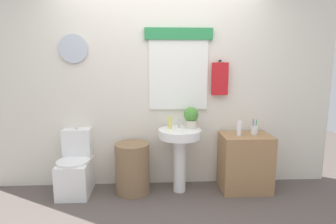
{
  "coord_description": "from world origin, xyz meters",
  "views": [
    {
      "loc": [
        -0.1,
        -2.41,
        1.57
      ],
      "look_at": [
        0.08,
        0.8,
        1.0
      ],
      "focal_mm": 30.17,
      "sensor_mm": 36.0,
      "label": 1
    }
  ],
  "objects_px": {
    "toilet": "(76,169)",
    "laundry_hamper": "(132,168)",
    "wooden_cabinet": "(245,162)",
    "potted_plant": "(191,117)",
    "pedestal_sink": "(180,145)",
    "lotion_bottle": "(239,129)",
    "toothbrush_cup": "(254,130)",
    "soap_bottle": "(170,122)"
  },
  "relations": [
    {
      "from": "laundry_hamper",
      "to": "toothbrush_cup",
      "type": "relative_size",
      "value": 3.3
    },
    {
      "from": "toilet",
      "to": "wooden_cabinet",
      "type": "relative_size",
      "value": 1.11
    },
    {
      "from": "toothbrush_cup",
      "to": "soap_bottle",
      "type": "bearing_deg",
      "value": 178.35
    },
    {
      "from": "toilet",
      "to": "wooden_cabinet",
      "type": "bearing_deg",
      "value": -0.96
    },
    {
      "from": "pedestal_sink",
      "to": "laundry_hamper",
      "type": "bearing_deg",
      "value": 180.0
    },
    {
      "from": "wooden_cabinet",
      "to": "toothbrush_cup",
      "type": "bearing_deg",
      "value": 10.98
    },
    {
      "from": "toilet",
      "to": "wooden_cabinet",
      "type": "height_order",
      "value": "toilet"
    },
    {
      "from": "wooden_cabinet",
      "to": "potted_plant",
      "type": "height_order",
      "value": "potted_plant"
    },
    {
      "from": "toilet",
      "to": "laundry_hamper",
      "type": "xyz_separation_m",
      "value": [
        0.68,
        -0.03,
        0.01
      ]
    },
    {
      "from": "laundry_hamper",
      "to": "pedestal_sink",
      "type": "distance_m",
      "value": 0.64
    },
    {
      "from": "lotion_bottle",
      "to": "laundry_hamper",
      "type": "bearing_deg",
      "value": 178.21
    },
    {
      "from": "toilet",
      "to": "soap_bottle",
      "type": "bearing_deg",
      "value": 0.77
    },
    {
      "from": "lotion_bottle",
      "to": "toothbrush_cup",
      "type": "height_order",
      "value": "toothbrush_cup"
    },
    {
      "from": "potted_plant",
      "to": "pedestal_sink",
      "type": "bearing_deg",
      "value": -156.8
    },
    {
      "from": "soap_bottle",
      "to": "potted_plant",
      "type": "height_order",
      "value": "potted_plant"
    },
    {
      "from": "pedestal_sink",
      "to": "toothbrush_cup",
      "type": "relative_size",
      "value": 4.2
    },
    {
      "from": "wooden_cabinet",
      "to": "toothbrush_cup",
      "type": "xyz_separation_m",
      "value": [
        0.1,
        0.02,
        0.4
      ]
    },
    {
      "from": "pedestal_sink",
      "to": "soap_bottle",
      "type": "xyz_separation_m",
      "value": [
        -0.12,
        0.05,
        0.27
      ]
    },
    {
      "from": "toothbrush_cup",
      "to": "wooden_cabinet",
      "type": "bearing_deg",
      "value": -169.02
    },
    {
      "from": "toilet",
      "to": "laundry_hamper",
      "type": "bearing_deg",
      "value": -2.91
    },
    {
      "from": "toilet",
      "to": "laundry_hamper",
      "type": "distance_m",
      "value": 0.68
    },
    {
      "from": "potted_plant",
      "to": "lotion_bottle",
      "type": "height_order",
      "value": "potted_plant"
    },
    {
      "from": "soap_bottle",
      "to": "lotion_bottle",
      "type": "bearing_deg",
      "value": -6.22
    },
    {
      "from": "potted_plant",
      "to": "wooden_cabinet",
      "type": "bearing_deg",
      "value": -5.12
    },
    {
      "from": "lotion_bottle",
      "to": "toothbrush_cup",
      "type": "distance_m",
      "value": 0.22
    },
    {
      "from": "laundry_hamper",
      "to": "toothbrush_cup",
      "type": "xyz_separation_m",
      "value": [
        1.49,
        0.02,
        0.45
      ]
    },
    {
      "from": "potted_plant",
      "to": "lotion_bottle",
      "type": "xyz_separation_m",
      "value": [
        0.57,
        -0.1,
        -0.13
      ]
    },
    {
      "from": "toilet",
      "to": "lotion_bottle",
      "type": "xyz_separation_m",
      "value": [
        1.96,
        -0.07,
        0.49
      ]
    },
    {
      "from": "toilet",
      "to": "laundry_hamper",
      "type": "relative_size",
      "value": 1.28
    },
    {
      "from": "toilet",
      "to": "toothbrush_cup",
      "type": "xyz_separation_m",
      "value": [
        2.17,
        -0.01,
        0.46
      ]
    },
    {
      "from": "toilet",
      "to": "soap_bottle",
      "type": "xyz_separation_m",
      "value": [
        1.14,
        0.02,
        0.56
      ]
    },
    {
      "from": "toothbrush_cup",
      "to": "pedestal_sink",
      "type": "bearing_deg",
      "value": -178.74
    },
    {
      "from": "pedestal_sink",
      "to": "lotion_bottle",
      "type": "height_order",
      "value": "lotion_bottle"
    },
    {
      "from": "pedestal_sink",
      "to": "potted_plant",
      "type": "distance_m",
      "value": 0.36
    },
    {
      "from": "toilet",
      "to": "wooden_cabinet",
      "type": "xyz_separation_m",
      "value": [
        2.07,
        -0.03,
        0.05
      ]
    },
    {
      "from": "potted_plant",
      "to": "lotion_bottle",
      "type": "distance_m",
      "value": 0.59
    },
    {
      "from": "toilet",
      "to": "wooden_cabinet",
      "type": "distance_m",
      "value": 2.07
    },
    {
      "from": "laundry_hamper",
      "to": "toilet",
      "type": "bearing_deg",
      "value": 177.09
    },
    {
      "from": "soap_bottle",
      "to": "potted_plant",
      "type": "bearing_deg",
      "value": 2.2
    },
    {
      "from": "soap_bottle",
      "to": "toilet",
      "type": "bearing_deg",
      "value": -179.23
    },
    {
      "from": "lotion_bottle",
      "to": "pedestal_sink",
      "type": "bearing_deg",
      "value": 176.76
    },
    {
      "from": "lotion_bottle",
      "to": "toothbrush_cup",
      "type": "xyz_separation_m",
      "value": [
        0.21,
        0.06,
        -0.04
      ]
    }
  ]
}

